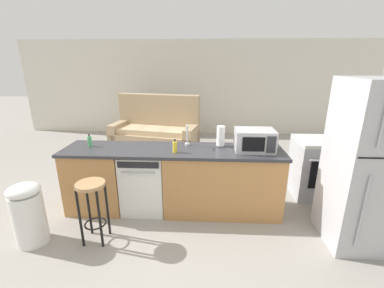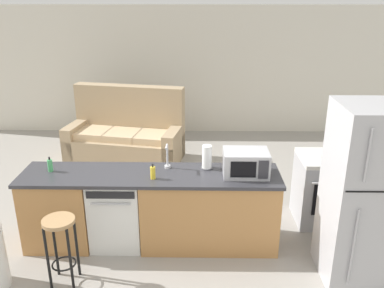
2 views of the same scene
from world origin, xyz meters
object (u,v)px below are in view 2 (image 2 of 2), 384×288
Objects in this scene: stove_range at (327,189)px; couch at (127,136)px; soap_bottle at (153,173)px; refrigerator at (365,196)px; paper_towel_roll at (207,157)px; dish_soap_bottle at (50,165)px; dishwasher at (118,211)px; kettle at (349,154)px; bar_stool at (61,237)px; microwave at (246,163)px.

couch is at bearing 143.85° from stove_range.
stove_range is 2.32m from soap_bottle.
refrigerator is 6.60× the size of paper_towel_roll.
couch is (0.40, 2.65, -0.58)m from dish_soap_bottle.
dishwasher is at bearing -171.33° from paper_towel_roll.
stove_range is at bearing 8.48° from dish_soap_bottle.
refrigerator is 4.42m from couch.
couch is at bearing 97.27° from dishwasher.
refrigerator reaches higher than kettle.
stove_range is 5.11× the size of soap_bottle.
refrigerator is at bearing -47.82° from couch.
paper_towel_roll is 1.38× the size of kettle.
paper_towel_roll is at bearing 3.50° from dish_soap_bottle.
stove_range reaches higher than bar_stool.
microwave reaches higher than stove_range.
refrigerator is 10.58× the size of soap_bottle.
microwave is 1.36m from kettle.
kettle is (2.77, 0.42, 0.56)m from dishwasher.
paper_towel_roll reaches higher than bar_stool.
bar_stool is at bearing -160.12° from kettle.
bar_stool is (-0.42, -0.73, 0.11)m from dishwasher.
dishwasher is 0.39× the size of couch.
stove_range is 3.65m from couch.
microwave is at bearing -0.05° from dishwasher.
microwave is at bearing -1.32° from dish_soap_bottle.
soap_bottle is (-1.02, -0.13, -0.07)m from microwave.
dishwasher is at bearing -3.84° from dish_soap_bottle.
refrigerator is at bearing -10.16° from dish_soap_bottle.
paper_towel_roll reaches higher than dish_soap_bottle.
dish_soap_bottle is at bearing -173.94° from kettle.
soap_bottle is at bearing -154.23° from paper_towel_roll.
refrigerator is 3.40m from dish_soap_bottle.
dishwasher is at bearing 59.93° from bar_stool.
kettle reaches higher than bar_stool.
couch is (-0.79, 2.83, -0.58)m from soap_bottle.
paper_towel_roll reaches higher than kettle.
dish_soap_bottle is (-3.34, 0.60, 0.04)m from refrigerator.
couch reaches higher than bar_stool.
couch is at bearing 123.93° from microwave.
couch is at bearing 88.68° from bar_stool.
stove_range is at bearing 22.94° from bar_stool.
stove_range is at bearing 26.00° from microwave.
bar_stool is (-3.02, -0.18, -0.40)m from refrigerator.
couch is (-0.34, 2.70, -0.03)m from dishwasher.
paper_towel_roll is (-1.56, -0.39, 0.59)m from stove_range.
dishwasher is 0.72m from soap_bottle.
paper_towel_roll is 0.66m from soap_bottle.
soap_bottle is at bearing -172.95° from microwave.
kettle is (3.51, 0.37, 0.01)m from dish_soap_bottle.
microwave is 0.23× the size of couch.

